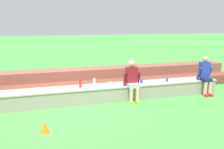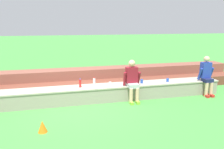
{
  "view_description": "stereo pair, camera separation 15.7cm",
  "coord_description": "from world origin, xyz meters",
  "px_view_note": "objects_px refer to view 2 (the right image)",
  "views": [
    {
      "loc": [
        -0.63,
        -6.21,
        2.41
      ],
      "look_at": [
        1.13,
        0.3,
        0.83
      ],
      "focal_mm": 35.3,
      "sensor_mm": 36.0,
      "label": 1
    },
    {
      "loc": [
        -0.48,
        -6.25,
        2.41
      ],
      "look_at": [
        1.13,
        0.3,
        0.83
      ],
      "focal_mm": 35.3,
      "sensor_mm": 36.0,
      "label": 2
    }
  ],
  "objects_px": {
    "water_bottle_near_left": "(80,83)",
    "plastic_cup_left_end": "(168,80)",
    "sports_cone": "(42,126)",
    "plastic_cup_middle": "(110,84)",
    "person_center": "(207,75)",
    "plastic_cup_right_end": "(142,81)",
    "person_left_of_center": "(132,80)",
    "water_bottle_mid_right": "(94,82)"
  },
  "relations": [
    {
      "from": "person_center",
      "to": "plastic_cup_right_end",
      "type": "distance_m",
      "value": 2.24
    },
    {
      "from": "sports_cone",
      "to": "plastic_cup_middle",
      "type": "bearing_deg",
      "value": 41.47
    },
    {
      "from": "water_bottle_near_left",
      "to": "plastic_cup_right_end",
      "type": "distance_m",
      "value": 2.01
    },
    {
      "from": "water_bottle_near_left",
      "to": "plastic_cup_right_end",
      "type": "bearing_deg",
      "value": 0.11
    },
    {
      "from": "water_bottle_near_left",
      "to": "sports_cone",
      "type": "relative_size",
      "value": 1.0
    },
    {
      "from": "plastic_cup_middle",
      "to": "water_bottle_mid_right",
      "type": "bearing_deg",
      "value": 179.73
    },
    {
      "from": "water_bottle_near_left",
      "to": "plastic_cup_right_end",
      "type": "height_order",
      "value": "water_bottle_near_left"
    },
    {
      "from": "person_center",
      "to": "plastic_cup_middle",
      "type": "distance_m",
      "value": 3.31
    },
    {
      "from": "plastic_cup_middle",
      "to": "sports_cone",
      "type": "height_order",
      "value": "plastic_cup_middle"
    },
    {
      "from": "water_bottle_mid_right",
      "to": "plastic_cup_left_end",
      "type": "bearing_deg",
      "value": -1.29
    },
    {
      "from": "plastic_cup_middle",
      "to": "sports_cone",
      "type": "relative_size",
      "value": 0.37
    },
    {
      "from": "plastic_cup_right_end",
      "to": "plastic_cup_middle",
      "type": "xyz_separation_m",
      "value": [
        -1.07,
        0.02,
        -0.01
      ]
    },
    {
      "from": "person_left_of_center",
      "to": "person_center",
      "type": "relative_size",
      "value": 0.98
    },
    {
      "from": "water_bottle_mid_right",
      "to": "sports_cone",
      "type": "distance_m",
      "value": 2.34
    },
    {
      "from": "plastic_cup_right_end",
      "to": "sports_cone",
      "type": "height_order",
      "value": "plastic_cup_right_end"
    },
    {
      "from": "water_bottle_mid_right",
      "to": "sports_cone",
      "type": "height_order",
      "value": "water_bottle_mid_right"
    },
    {
      "from": "water_bottle_mid_right",
      "to": "water_bottle_near_left",
      "type": "xyz_separation_m",
      "value": [
        -0.44,
        -0.02,
        -0.0
      ]
    },
    {
      "from": "person_center",
      "to": "water_bottle_near_left",
      "type": "height_order",
      "value": "person_center"
    },
    {
      "from": "person_center",
      "to": "plastic_cup_left_end",
      "type": "relative_size",
      "value": 11.86
    },
    {
      "from": "person_center",
      "to": "plastic_cup_left_end",
      "type": "distance_m",
      "value": 1.34
    },
    {
      "from": "person_left_of_center",
      "to": "person_center",
      "type": "xyz_separation_m",
      "value": [
        2.65,
        0.01,
        0.0
      ]
    },
    {
      "from": "person_left_of_center",
      "to": "water_bottle_mid_right",
      "type": "distance_m",
      "value": 1.19
    },
    {
      "from": "plastic_cup_left_end",
      "to": "water_bottle_near_left",
      "type": "bearing_deg",
      "value": 179.32
    },
    {
      "from": "person_left_of_center",
      "to": "plastic_cup_right_end",
      "type": "xyz_separation_m",
      "value": [
        0.43,
        0.3,
        -0.15
      ]
    },
    {
      "from": "person_center",
      "to": "water_bottle_near_left",
      "type": "bearing_deg",
      "value": 176.25
    },
    {
      "from": "water_bottle_mid_right",
      "to": "plastic_cup_right_end",
      "type": "distance_m",
      "value": 1.57
    },
    {
      "from": "person_left_of_center",
      "to": "person_center",
      "type": "bearing_deg",
      "value": 0.31
    },
    {
      "from": "plastic_cup_right_end",
      "to": "plastic_cup_middle",
      "type": "relative_size",
      "value": 1.25
    },
    {
      "from": "person_left_of_center",
      "to": "sports_cone",
      "type": "bearing_deg",
      "value": -151.2
    },
    {
      "from": "water_bottle_mid_right",
      "to": "sports_cone",
      "type": "bearing_deg",
      "value": -130.1
    },
    {
      "from": "person_left_of_center",
      "to": "person_center",
      "type": "height_order",
      "value": "person_center"
    },
    {
      "from": "person_center",
      "to": "plastic_cup_right_end",
      "type": "height_order",
      "value": "person_center"
    },
    {
      "from": "person_center",
      "to": "sports_cone",
      "type": "xyz_separation_m",
      "value": [
        -5.27,
        -1.45,
        -0.57
      ]
    },
    {
      "from": "plastic_cup_right_end",
      "to": "sports_cone",
      "type": "bearing_deg",
      "value": -150.34
    },
    {
      "from": "water_bottle_near_left",
      "to": "plastic_cup_left_end",
      "type": "distance_m",
      "value": 2.92
    },
    {
      "from": "person_left_of_center",
      "to": "water_bottle_mid_right",
      "type": "bearing_deg",
      "value": 164.7
    },
    {
      "from": "water_bottle_mid_right",
      "to": "plastic_cup_right_end",
      "type": "relative_size",
      "value": 2.15
    },
    {
      "from": "water_bottle_near_left",
      "to": "plastic_cup_left_end",
      "type": "bearing_deg",
      "value": -0.68
    },
    {
      "from": "person_center",
      "to": "plastic_cup_left_end",
      "type": "height_order",
      "value": "person_center"
    },
    {
      "from": "person_center",
      "to": "plastic_cup_middle",
      "type": "height_order",
      "value": "person_center"
    },
    {
      "from": "plastic_cup_middle",
      "to": "person_left_of_center",
      "type": "bearing_deg",
      "value": -25.9
    },
    {
      "from": "person_left_of_center",
      "to": "plastic_cup_middle",
      "type": "xyz_separation_m",
      "value": [
        -0.64,
        0.31,
        -0.16
      ]
    }
  ]
}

